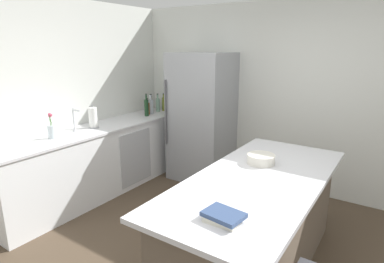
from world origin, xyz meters
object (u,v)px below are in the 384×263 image
flower_vase (52,130)px  kitchen_island (256,224)px  cookbook_stack (224,216)px  whiskey_bottle (147,108)px  paper_towel_roll (93,118)px  soda_bottle (151,106)px  olive_oil_bottle (164,104)px  refrigerator (202,118)px  mixing_bowl (261,159)px  gin_bottle (158,105)px  sink_faucet (75,119)px  syrup_bottle (151,106)px  wine_bottle (146,107)px

flower_vase → kitchen_island: bearing=7.5°
cookbook_stack → whiskey_bottle: bearing=140.0°
paper_towel_roll → soda_bottle: size_ratio=0.98×
whiskey_bottle → olive_oil_bottle: bearing=85.5°
kitchen_island → refrigerator: (-1.56, 1.56, 0.50)m
kitchen_island → whiskey_bottle: (-2.45, 1.34, 0.58)m
kitchen_island → whiskey_bottle: bearing=151.3°
mixing_bowl → cookbook_stack: bearing=-79.9°
kitchen_island → gin_bottle: 3.01m
sink_faucet → paper_towel_roll: size_ratio=0.96×
syrup_bottle → soda_bottle: (0.08, -0.10, 0.02)m
kitchen_island → whiskey_bottle: whiskey_bottle is taller
kitchen_island → syrup_bottle: (-2.53, 1.53, 0.59)m
refrigerator → sink_faucet: 1.81m
soda_bottle → refrigerator: bearing=8.4°
flower_vase → cookbook_stack: 2.59m
whiskey_bottle → wine_bottle: wine_bottle is taller
paper_towel_roll → kitchen_island: bearing=-6.7°
gin_bottle → kitchen_island: bearing=-33.4°
refrigerator → syrup_bottle: size_ratio=7.00×
soda_bottle → mixing_bowl: 2.58m
paper_towel_roll → mixing_bowl: size_ratio=1.18×
paper_towel_roll → olive_oil_bottle: bearing=87.9°
syrup_bottle → kitchen_island: bearing=-31.2°
sink_faucet → flower_vase: size_ratio=0.97×
flower_vase → olive_oil_bottle: size_ratio=1.06×
gin_bottle → soda_bottle: bearing=-84.7°
whiskey_bottle → syrup_bottle: bearing=112.9°
paper_towel_roll → syrup_bottle: 1.24m
flower_vase → soda_bottle: 1.75m
cookbook_stack → flower_vase: bearing=169.8°
kitchen_island → mixing_bowl: 0.61m
olive_oil_bottle → whiskey_bottle: size_ratio=1.12×
wine_bottle → flower_vase: bearing=-93.1°
gin_bottle → whiskey_bottle: gin_bottle is taller
sink_faucet → wine_bottle: size_ratio=0.85×
gin_bottle → soda_bottle: 0.19m
olive_oil_bottle → gin_bottle: (-0.04, -0.10, -0.00)m
flower_vase → olive_oil_bottle: bearing=88.7°
soda_bottle → wine_bottle: (0.07, -0.18, 0.01)m
flower_vase → cookbook_stack: bearing=-10.2°
kitchen_island → gin_bottle: gin_bottle is taller
flower_vase → mixing_bowl: flower_vase is taller
gin_bottle → wine_bottle: size_ratio=0.85×
mixing_bowl → wine_bottle: bearing=158.0°
refrigerator → gin_bottle: size_ratio=6.38×
paper_towel_roll → gin_bottle: (0.01, 1.33, -0.02)m
olive_oil_bottle → wine_bottle: size_ratio=0.83×
paper_towel_roll → wine_bottle: (0.09, 0.96, 0.01)m
soda_bottle → whiskey_bottle: bearing=-92.2°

